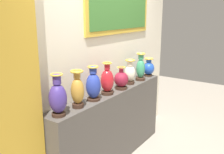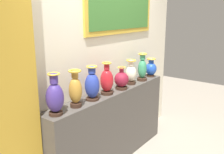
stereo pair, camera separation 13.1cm
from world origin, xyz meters
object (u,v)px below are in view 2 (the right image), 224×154
at_px(vase_cobalt, 92,85).
at_px(vase_ochre, 75,90).
at_px(vase_indigo, 55,97).
at_px(vase_jade, 142,68).
at_px(vase_burgundy, 121,80).
at_px(vase_sapphire, 151,68).
at_px(vase_ivory, 131,73).
at_px(vase_crimson, 107,81).

bearing_deg(vase_cobalt, vase_ochre, -178.46).
relative_size(vase_indigo, vase_ochre, 1.05).
height_order(vase_cobalt, vase_jade, vase_jade).
relative_size(vase_burgundy, vase_sapphire, 1.03).
height_order(vase_ochre, vase_sapphire, vase_ochre).
bearing_deg(vase_ivory, vase_indigo, -179.65).
distance_m(vase_indigo, vase_sapphire, 1.93).
distance_m(vase_ivory, vase_sapphire, 0.55).
bearing_deg(vase_sapphire, vase_jade, -178.10).
distance_m(vase_indigo, vase_jade, 1.64).
xyz_separation_m(vase_ochre, vase_ivory, (1.10, 0.01, -0.03)).
xyz_separation_m(vase_ivory, vase_sapphire, (0.55, -0.01, -0.03)).
distance_m(vase_ochre, vase_burgundy, 0.82).
bearing_deg(vase_cobalt, vase_indigo, -179.46).
xyz_separation_m(vase_indigo, vase_burgundy, (1.10, -0.02, -0.06)).
relative_size(vase_crimson, vase_ivory, 1.15).
bearing_deg(vase_ochre, vase_cobalt, 1.54).
relative_size(vase_ochre, vase_burgundy, 1.35).
bearing_deg(vase_jade, vase_sapphire, 1.90).
bearing_deg(vase_crimson, vase_jade, -1.18).
bearing_deg(vase_ivory, vase_jade, -4.72).
xyz_separation_m(vase_indigo, vase_crimson, (0.82, 0.00, -0.01)).
distance_m(vase_jade, vase_sapphire, 0.29).
height_order(vase_indigo, vase_sapphire, vase_indigo).
distance_m(vase_ochre, vase_sapphire, 1.65).
distance_m(vase_crimson, vase_burgundy, 0.28).
bearing_deg(vase_burgundy, vase_cobalt, 176.99).
height_order(vase_burgundy, vase_jade, vase_jade).
relative_size(vase_crimson, vase_burgundy, 1.33).
height_order(vase_crimson, vase_jade, vase_jade).
xyz_separation_m(vase_indigo, vase_ivory, (1.37, 0.01, -0.02)).
bearing_deg(vase_indigo, vase_crimson, 0.21).
relative_size(vase_ochre, vase_jade, 0.99).
xyz_separation_m(vase_ochre, vase_burgundy, (0.82, -0.02, -0.06)).
xyz_separation_m(vase_cobalt, vase_sapphire, (1.38, -0.01, -0.04)).
height_order(vase_burgundy, vase_ivory, vase_ivory).
bearing_deg(vase_burgundy, vase_indigo, 178.77).
xyz_separation_m(vase_indigo, vase_ochre, (0.28, -0.00, 0.01)).
relative_size(vase_indigo, vase_burgundy, 1.41).
bearing_deg(vase_ochre, vase_crimson, 0.56).
height_order(vase_ochre, vase_crimson, vase_ochre).
height_order(vase_cobalt, vase_sapphire, vase_cobalt).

